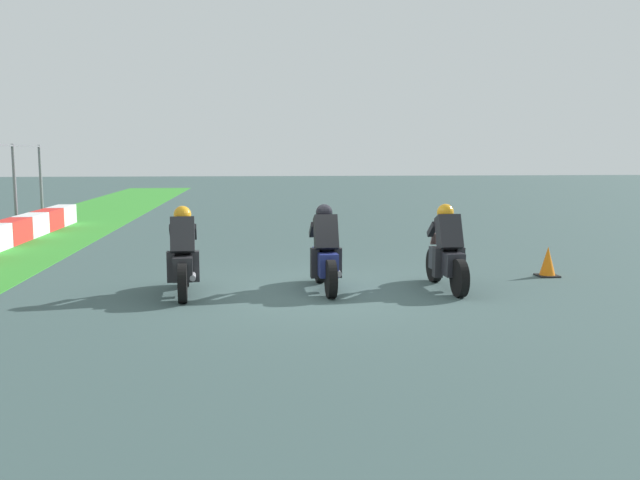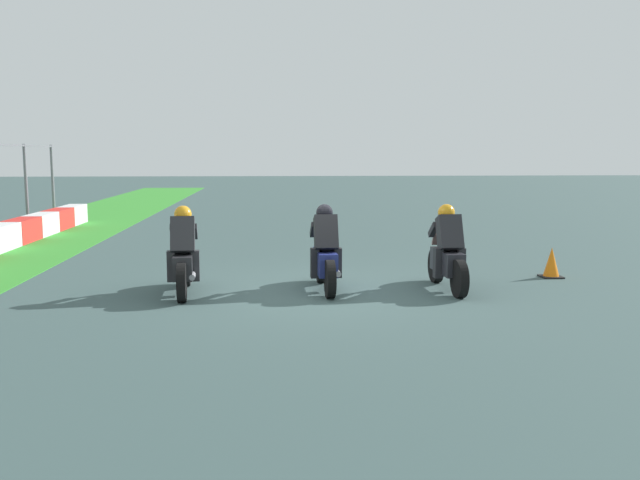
# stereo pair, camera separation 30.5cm
# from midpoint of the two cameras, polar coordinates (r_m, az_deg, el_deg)

# --- Properties ---
(ground_plane) EXTENTS (120.00, 120.00, 0.00)m
(ground_plane) POSITION_cam_midpoint_polar(r_m,az_deg,el_deg) (12.01, -0.78, -4.33)
(ground_plane) COLOR #394F4D
(rider_lane_a) EXTENTS (2.04, 0.55, 1.51)m
(rider_lane_a) POSITION_cam_midpoint_polar(r_m,az_deg,el_deg) (12.35, 9.76, -1.17)
(rider_lane_a) COLOR black
(rider_lane_a) RESTS_ON ground_plane
(rider_lane_b) EXTENTS (2.04, 0.55, 1.51)m
(rider_lane_b) POSITION_cam_midpoint_polar(r_m,az_deg,el_deg) (12.10, -0.29, -1.24)
(rider_lane_b) COLOR black
(rider_lane_b) RESTS_ON ground_plane
(rider_lane_c) EXTENTS (2.04, 0.55, 1.51)m
(rider_lane_c) POSITION_cam_midpoint_polar(r_m,az_deg,el_deg) (11.97, -11.97, -1.49)
(rider_lane_c) COLOR black
(rider_lane_c) RESTS_ON ground_plane
(traffic_cone) EXTENTS (0.40, 0.40, 0.59)m
(traffic_cone) POSITION_cam_midpoint_polar(r_m,az_deg,el_deg) (14.14, 17.76, -1.79)
(traffic_cone) COLOR black
(traffic_cone) RESTS_ON ground_plane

